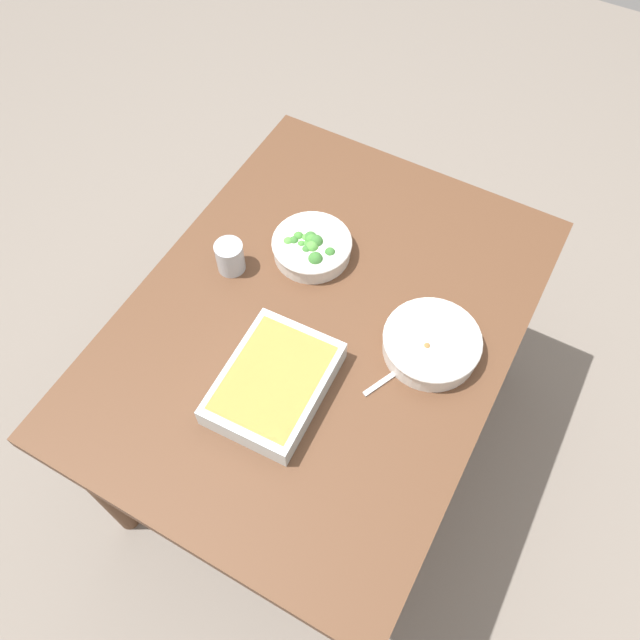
% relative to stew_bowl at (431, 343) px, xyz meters
% --- Properties ---
extents(ground_plane, '(6.00, 6.00, 0.00)m').
position_rel_stew_bowl_xyz_m(ground_plane, '(-0.05, 0.27, -0.77)').
color(ground_plane, slate).
extents(dining_table, '(1.20, 0.90, 0.74)m').
position_rel_stew_bowl_xyz_m(dining_table, '(-0.05, 0.27, -0.12)').
color(dining_table, brown).
rests_on(dining_table, ground_plane).
extents(stew_bowl, '(0.23, 0.23, 0.06)m').
position_rel_stew_bowl_xyz_m(stew_bowl, '(0.00, 0.00, 0.00)').
color(stew_bowl, silver).
rests_on(stew_bowl, dining_table).
extents(broccoli_bowl, '(0.21, 0.21, 0.07)m').
position_rel_stew_bowl_xyz_m(broccoli_bowl, '(0.12, 0.38, -0.00)').
color(broccoli_bowl, silver).
rests_on(broccoli_bowl, dining_table).
extents(baking_dish, '(0.31, 0.23, 0.06)m').
position_rel_stew_bowl_xyz_m(baking_dish, '(-0.26, 0.27, 0.00)').
color(baking_dish, silver).
rests_on(baking_dish, dining_table).
extents(drink_cup, '(0.07, 0.07, 0.08)m').
position_rel_stew_bowl_xyz_m(drink_cup, '(-0.02, 0.54, 0.01)').
color(drink_cup, '#B2BCC6').
rests_on(drink_cup, dining_table).
extents(spoon_by_stew, '(0.17, 0.09, 0.01)m').
position_rel_stew_bowl_xyz_m(spoon_by_stew, '(-0.08, 0.04, -0.03)').
color(spoon_by_stew, silver).
rests_on(spoon_by_stew, dining_table).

